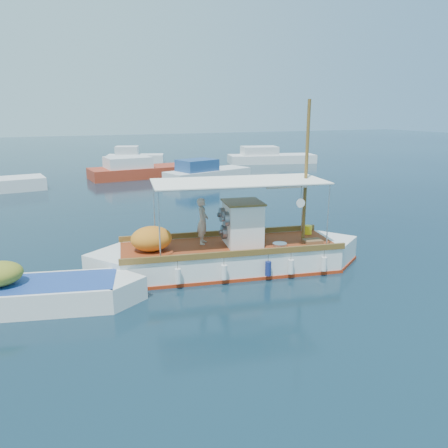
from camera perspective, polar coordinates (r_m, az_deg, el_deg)
name	(u,v)px	position (r m, az deg, el deg)	size (l,w,h in m)	color
ground	(236,265)	(14.52, 1.54, -5.40)	(160.00, 160.00, 0.00)	black
fishing_caique	(227,255)	(14.00, 0.44, -4.08)	(8.87, 3.56, 5.49)	white
dinghy	(29,296)	(12.55, -24.12, -8.58)	(5.79, 2.62, 1.45)	white
bg_boat_n	(140,171)	(34.02, -10.86, 6.84)	(8.24, 3.56, 1.80)	#A9321C
bg_boat_ne	(206,174)	(31.72, -2.42, 6.53)	(6.80, 4.02, 1.80)	silver
bg_boat_e	(269,158)	(42.85, 5.90, 8.59)	(8.65, 4.37, 1.80)	silver
bg_boat_far_n	(134,158)	(43.61, -11.69, 8.47)	(5.66, 3.45, 1.80)	silver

